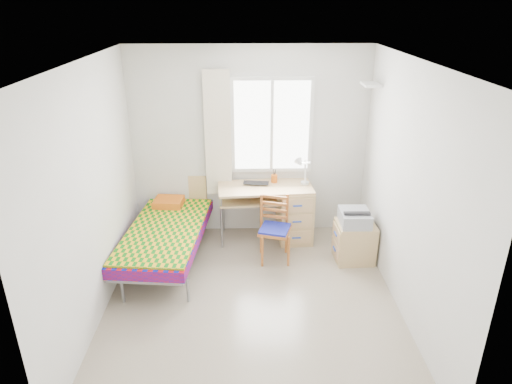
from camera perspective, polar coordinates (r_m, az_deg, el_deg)
floor at (r=5.25m, az=-0.52°, el=-13.47°), size 3.50×3.50×0.00m
ceiling at (r=4.24m, az=-0.65°, el=15.98°), size 3.50×3.50×0.00m
wall_back at (r=6.24m, az=-0.83°, el=6.08°), size 3.20×0.00×3.20m
wall_left at (r=4.84m, az=-19.87°, el=-0.51°), size 0.00×3.50×3.50m
wall_right at (r=4.88m, az=18.56°, el=-0.13°), size 0.00×3.50×3.50m
window at (r=6.15m, az=1.98°, el=8.26°), size 1.10×0.04×1.30m
curtain at (r=6.14m, az=-4.79°, el=7.18°), size 0.35×0.05×1.70m
floating_shelf at (r=5.90m, az=14.17°, el=12.92°), size 0.20×0.32×0.03m
bed at (r=5.92m, az=-11.14°, el=-4.75°), size 1.08×2.01×0.84m
desk at (r=6.30m, az=4.21°, el=-2.31°), size 1.30×0.66×0.79m
chair at (r=5.80m, az=2.43°, el=-4.06°), size 0.46×0.46×0.85m
cabinet at (r=5.98m, az=12.16°, el=-6.09°), size 0.50×0.44×0.52m
printer at (r=5.82m, az=12.23°, el=-3.09°), size 0.36×0.42×0.18m
laptop at (r=6.15m, az=-0.04°, el=0.91°), size 0.37×0.26×0.03m
pen_cup at (r=6.26m, az=2.29°, el=1.69°), size 0.10×0.10×0.11m
task_lamp at (r=6.03m, az=5.75°, el=2.99°), size 0.24×0.33×0.44m
book at (r=6.18m, az=-0.33°, el=-1.13°), size 0.22×0.28×0.02m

